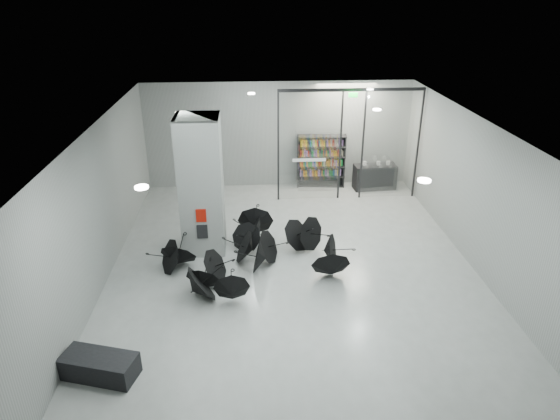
{
  "coord_description": "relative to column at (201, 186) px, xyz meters",
  "views": [
    {
      "loc": [
        -1.12,
        -11.04,
        7.15
      ],
      "look_at": [
        -0.3,
        1.5,
        1.4
      ],
      "focal_mm": 31.54,
      "sensor_mm": 36.0,
      "label": 1
    }
  ],
  "objects": [
    {
      "name": "glass_partition",
      "position": [
        4.89,
        3.5,
        0.18
      ],
      "size": [
        5.06,
        0.08,
        4.0
      ],
      "color": "silver",
      "rests_on": "ground"
    },
    {
      "name": "fire_cabinet",
      "position": [
        0.0,
        -0.62,
        -0.65
      ],
      "size": [
        0.28,
        0.04,
        0.38
      ],
      "primitive_type": "cube",
      "color": "#A50A07",
      "rests_on": "column"
    },
    {
      "name": "umbrella_cluster",
      "position": [
        1.37,
        -1.14,
        -1.69
      ],
      "size": [
        5.36,
        4.49,
        1.32
      ],
      "color": "black",
      "rests_on": "ground"
    },
    {
      "name": "room",
      "position": [
        2.5,
        -2.0,
        0.84
      ],
      "size": [
        14.0,
        14.02,
        4.01
      ],
      "color": "gray",
      "rests_on": "ground"
    },
    {
      "name": "shop_counter",
      "position": [
        6.15,
        4.33,
        -1.52
      ],
      "size": [
        1.63,
        0.75,
        0.95
      ],
      "primitive_type": "cube",
      "rotation": [
        0.0,
        0.0,
        0.07
      ],
      "color": "black",
      "rests_on": "ground"
    },
    {
      "name": "bookshelf",
      "position": [
        4.13,
        4.75,
        -0.99
      ],
      "size": [
        1.87,
        0.56,
        2.02
      ],
      "primitive_type": null,
      "rotation": [
        0.0,
        0.0,
        -0.11
      ],
      "color": "black",
      "rests_on": "ground"
    },
    {
      "name": "bench",
      "position": [
        -1.72,
        -5.2,
        -1.76
      ],
      "size": [
        1.61,
        1.04,
        0.48
      ],
      "primitive_type": "cube",
      "rotation": [
        0.0,
        0.0,
        -0.29
      ],
      "color": "black",
      "rests_on": "ground"
    },
    {
      "name": "column",
      "position": [
        0.0,
        0.0,
        0.0
      ],
      "size": [
        1.2,
        1.2,
        4.0
      ],
      "primitive_type": "cube",
      "color": "slate",
      "rests_on": "ground"
    },
    {
      "name": "info_panel",
      "position": [
        0.0,
        -0.62,
        -1.15
      ],
      "size": [
        0.3,
        0.03,
        0.42
      ],
      "primitive_type": "cube",
      "color": "black",
      "rests_on": "column"
    },
    {
      "name": "exit_sign",
      "position": [
        4.9,
        3.3,
        1.82
      ],
      "size": [
        0.3,
        0.06,
        0.15
      ],
      "primitive_type": "cube",
      "color": "#0CE533",
      "rests_on": "room"
    }
  ]
}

